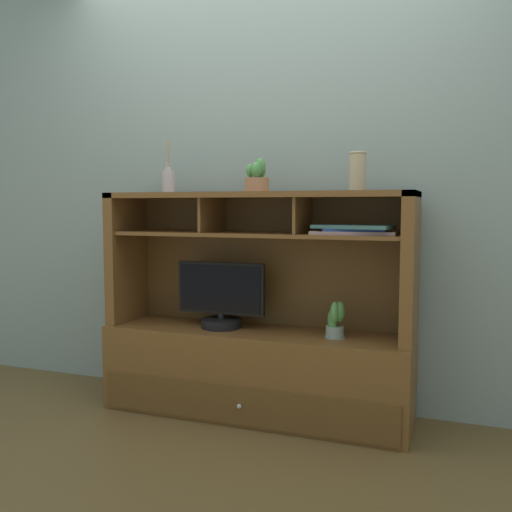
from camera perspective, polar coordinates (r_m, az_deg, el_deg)
The scene contains 9 objects.
floor_plane at distance 3.21m, azimuth 0.00°, elevation -15.76°, with size 6.00×6.00×0.02m, color brown.
back_wall at distance 3.25m, azimuth 1.59°, elevation 9.81°, with size 6.00×0.02×2.80m, color gray.
media_console at distance 3.10m, azimuth 0.05°, elevation -9.11°, with size 1.66×0.48×1.20m.
tv_monitor at distance 3.10m, azimuth -3.56°, elevation -4.45°, with size 0.50×0.22×0.36m.
potted_orchid at distance 2.91m, azimuth 8.02°, elevation -6.40°, with size 0.11×0.12×0.19m.
magazine_stack_left at distance 2.80m, azimuth 9.86°, elevation 2.61°, with size 0.42×0.25×0.05m.
diffuser_bottle at distance 3.25m, azimuth -8.86°, elevation 7.49°, with size 0.07×0.07×0.30m.
potted_succulent at distance 3.02m, azimuth 0.11°, elevation 7.84°, with size 0.15×0.15×0.18m.
ceramic_vase at distance 2.84m, azimuth 10.24°, elevation 8.43°, with size 0.09×0.09×0.19m.
Camera 1 is at (1.05, -2.81, 1.13)m, focal length 39.55 mm.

